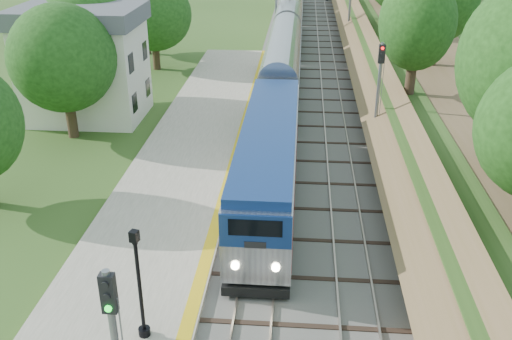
# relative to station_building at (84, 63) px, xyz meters

# --- Properties ---
(trackbed) EXTENTS (9.50, 170.00, 0.28)m
(trackbed) POSITION_rel_station_building_xyz_m (16.00, 30.00, -4.02)
(trackbed) COLOR #4C4944
(trackbed) RESTS_ON ground
(platform) EXTENTS (6.40, 68.00, 0.38)m
(platform) POSITION_rel_station_building_xyz_m (8.80, -14.00, -3.90)
(platform) COLOR gray
(platform) RESTS_ON ground
(yellow_stripe) EXTENTS (0.55, 68.00, 0.01)m
(yellow_stripe) POSITION_rel_station_building_xyz_m (11.65, -14.00, -3.70)
(yellow_stripe) COLOR gold
(yellow_stripe) RESTS_ON platform
(embankment) EXTENTS (10.64, 170.00, 11.70)m
(embankment) POSITION_rel_station_building_xyz_m (24.35, 30.00, -2.14)
(embankment) COLOR brown
(embankment) RESTS_ON ground
(station_building) EXTENTS (8.60, 6.60, 8.00)m
(station_building) POSITION_rel_station_building_xyz_m (0.00, 0.00, 0.00)
(station_building) COLOR silver
(station_building) RESTS_ON ground
(signal_gantry) EXTENTS (8.40, 0.38, 6.20)m
(signal_gantry) POSITION_rel_station_building_xyz_m (16.47, 24.99, 0.73)
(signal_gantry) COLOR slate
(signal_gantry) RESTS_ON ground
(trees_behind_platform) EXTENTS (7.82, 53.32, 7.21)m
(trees_behind_platform) POSITION_rel_station_building_xyz_m (2.83, -9.33, 0.44)
(trees_behind_platform) COLOR #332316
(trees_behind_platform) RESTS_ON ground
(lamppost_far) EXTENTS (0.43, 0.43, 4.36)m
(lamppost_far) POSITION_rel_station_building_xyz_m (10.21, -23.22, -1.76)
(lamppost_far) COLOR black
(lamppost_far) RESTS_ON platform
(signal_farside) EXTENTS (0.38, 0.30, 6.94)m
(signal_farside) POSITION_rel_station_building_xyz_m (20.20, -5.15, 0.27)
(signal_farside) COLOR slate
(signal_farside) RESTS_ON ground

